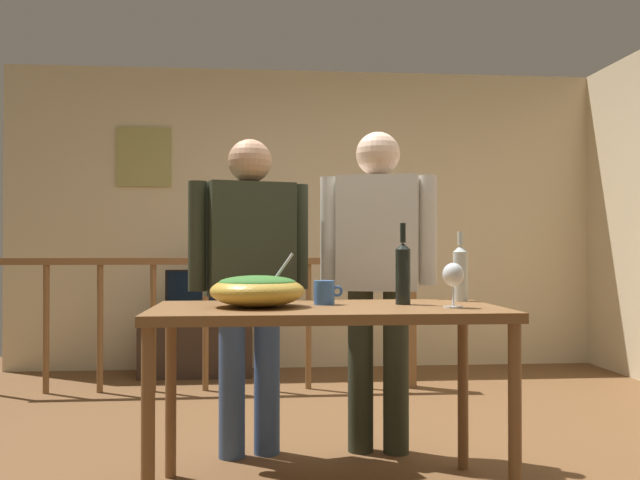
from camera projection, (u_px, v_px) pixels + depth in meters
ground_plane at (348, 457)px, 3.45m from camera, size 6.91×6.91×0.00m
back_wall at (309, 219)px, 6.12m from camera, size 5.15×0.10×2.59m
framed_picture at (144, 157)px, 5.93m from camera, size 0.46×0.03×0.51m
stair_railing at (263, 306)px, 5.10m from camera, size 3.09×0.10×1.02m
tv_console at (197, 348)px, 5.67m from camera, size 0.90×0.40×0.45m
flat_screen_tv at (197, 290)px, 5.64m from camera, size 0.50×0.12×0.41m
serving_table at (327, 326)px, 2.88m from camera, size 1.43×0.74×0.79m
salad_bowl at (257, 289)px, 2.85m from camera, size 0.39×0.39×0.22m
wine_glass at (453, 276)px, 2.82m from camera, size 0.09×0.09×0.18m
wine_bottle_clear at (460, 272)px, 3.18m from camera, size 0.07×0.07×0.32m
wine_bottle_dark at (403, 272)px, 2.99m from camera, size 0.06×0.06×0.35m
mug_blue at (325, 293)px, 2.97m from camera, size 0.13×0.09×0.10m
person_standing_left at (250, 268)px, 3.48m from camera, size 0.60×0.32×1.58m
person_standing_right at (378, 262)px, 3.54m from camera, size 0.58×0.32×1.63m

